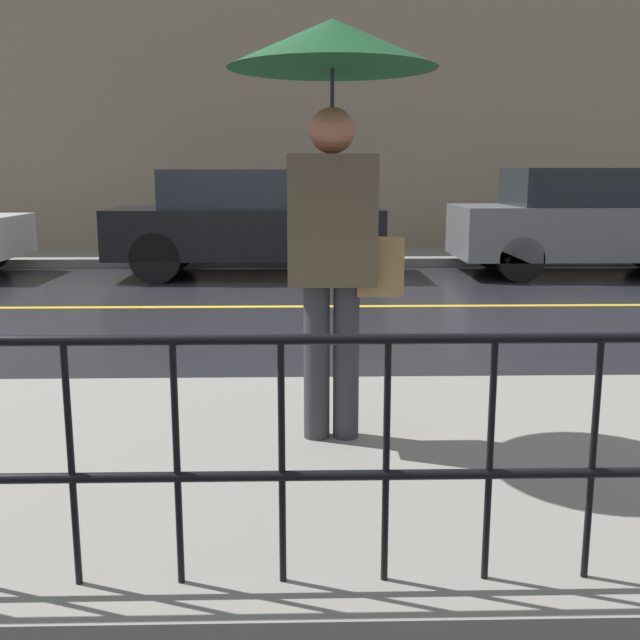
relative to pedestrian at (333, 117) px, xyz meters
The scene contains 9 objects.
ground_plane 5.17m from the pedestrian, 99.02° to the left, with size 80.00×80.00×0.00m, color black.
sidewalk_near 1.92m from the pedestrian, 161.74° to the right, with size 28.00×2.88×0.15m.
sidewalk_far 9.45m from the pedestrian, 94.69° to the left, with size 28.00×1.75×0.15m.
lane_marking 5.17m from the pedestrian, 99.02° to the left, with size 25.20×0.12×0.01m.
building_storefront 10.36m from the pedestrian, 94.23° to the left, with size 28.00×0.30×5.76m.
railing_foreground 1.97m from the pedestrian, 117.78° to the right, with size 12.00×0.04×0.88m.
pedestrian is the anchor object (origin of this frame).
car_black 7.60m from the pedestrian, 97.71° to the left, with size 4.01×1.74×1.58m.
car_grey 8.62m from the pedestrian, 60.71° to the left, with size 4.07×1.70×1.60m.
Camera 1 is at (0.60, -8.61, 1.55)m, focal length 42.00 mm.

